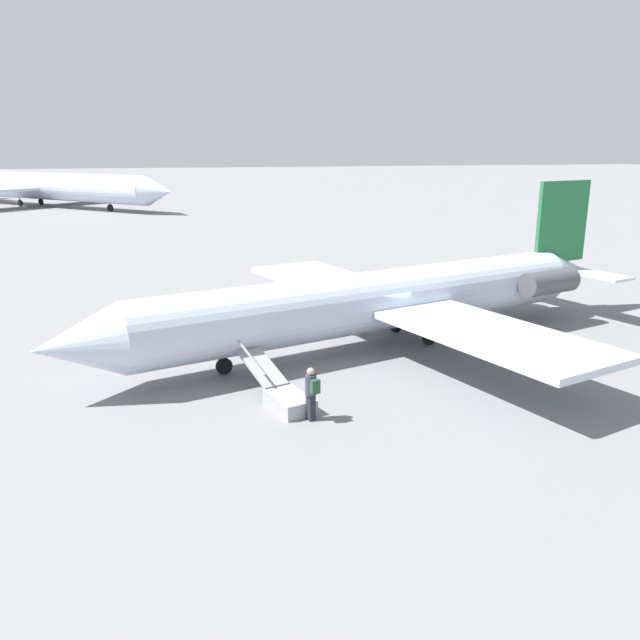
% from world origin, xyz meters
% --- Properties ---
extents(ground_plane, '(600.00, 600.00, 0.00)m').
position_xyz_m(ground_plane, '(0.00, 0.00, 0.00)').
color(ground_plane, slate).
extents(airplane_main, '(27.55, 21.03, 6.77)m').
position_xyz_m(airplane_main, '(-0.88, -0.20, 2.03)').
color(airplane_main, silver).
rests_on(airplane_main, ground).
extents(airplane_taxiing_distant, '(37.95, 43.24, 10.36)m').
position_xyz_m(airplane_taxiing_distant, '(20.00, -80.37, 3.08)').
color(airplane_taxiing_distant, silver).
rests_on(airplane_taxiing_distant, ground).
extents(boarding_stairs, '(1.89, 4.14, 1.69)m').
position_xyz_m(boarding_stairs, '(5.45, 5.16, 0.37)').
color(boarding_stairs, '#99999E').
rests_on(boarding_stairs, ground).
extents(passenger, '(0.40, 0.56, 1.74)m').
position_xyz_m(passenger, '(4.93, 6.59, 1.00)').
color(passenger, '#23232D').
rests_on(passenger, ground).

